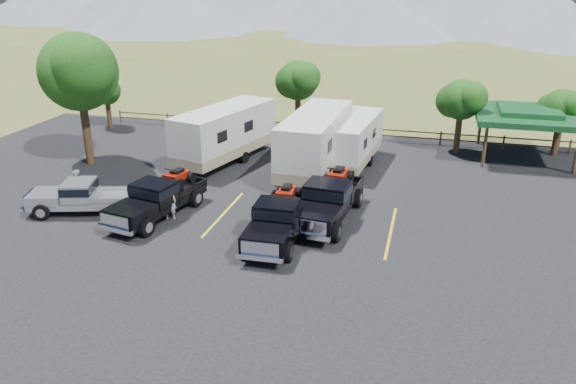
% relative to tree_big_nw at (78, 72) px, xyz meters
% --- Properties ---
extents(ground, '(320.00, 320.00, 0.00)m').
position_rel_tree_big_nw_xyz_m(ground, '(12.55, -9.03, -5.60)').
color(ground, '#515925').
rests_on(ground, ground).
extents(asphalt_lot, '(44.00, 34.00, 0.04)m').
position_rel_tree_big_nw_xyz_m(asphalt_lot, '(12.55, -6.03, -5.58)').
color(asphalt_lot, black).
rests_on(asphalt_lot, ground).
extents(stall_lines, '(12.12, 5.50, 0.01)m').
position_rel_tree_big_nw_xyz_m(stall_lines, '(12.55, -5.03, -5.55)').
color(stall_lines, gold).
rests_on(stall_lines, asphalt_lot).
extents(tree_big_nw, '(5.54, 5.18, 7.84)m').
position_rel_tree_big_nw_xyz_m(tree_big_nw, '(0.00, 0.00, 0.00)').
color(tree_big_nw, '#331F13').
rests_on(tree_big_nw, ground).
extents(tree_ne_a, '(3.11, 2.92, 4.76)m').
position_rel_tree_big_nw_xyz_m(tree_ne_a, '(21.52, 7.99, -2.11)').
color(tree_ne_a, '#331F13').
rests_on(tree_ne_a, ground).
extents(tree_ne_b, '(2.77, 2.59, 4.27)m').
position_rel_tree_big_nw_xyz_m(tree_ne_b, '(27.52, 8.99, -2.47)').
color(tree_ne_b, '#331F13').
rests_on(tree_ne_b, ground).
extents(tree_north, '(3.46, 3.24, 5.25)m').
position_rel_tree_big_nw_xyz_m(tree_north, '(10.52, 9.99, -1.76)').
color(tree_north, '#331F13').
rests_on(tree_north, ground).
extents(tree_nw_small, '(2.59, 2.43, 3.85)m').
position_rel_tree_big_nw_xyz_m(tree_nw_small, '(-3.48, 7.99, -2.81)').
color(tree_nw_small, '#331F13').
rests_on(tree_nw_small, ground).
extents(rail_fence, '(36.12, 0.12, 1.00)m').
position_rel_tree_big_nw_xyz_m(rail_fence, '(14.55, 9.47, -4.99)').
color(rail_fence, brown).
rests_on(rail_fence, ground).
extents(pavilion, '(6.20, 6.20, 3.22)m').
position_rel_tree_big_nw_xyz_m(pavilion, '(25.55, 7.97, -2.81)').
color(pavilion, brown).
rests_on(pavilion, ground).
extents(rig_left, '(3.00, 6.18, 1.98)m').
position_rel_tree_big_nw_xyz_m(rig_left, '(7.66, -6.05, -4.60)').
color(rig_left, black).
rests_on(rig_left, asphalt_lot).
extents(rig_center, '(2.22, 5.95, 1.97)m').
position_rel_tree_big_nw_xyz_m(rig_center, '(13.81, -6.87, -4.61)').
color(rig_center, black).
rests_on(rig_center, asphalt_lot).
extents(rig_right, '(2.69, 6.51, 2.12)m').
position_rel_tree_big_nw_xyz_m(rig_right, '(15.54, -4.36, -4.53)').
color(rig_right, black).
rests_on(rig_right, asphalt_lot).
extents(trailer_left, '(4.41, 9.55, 3.33)m').
position_rel_tree_big_nw_xyz_m(trailer_left, '(7.81, 2.53, -3.82)').
color(trailer_left, white).
rests_on(trailer_left, asphalt_lot).
extents(trailer_center, '(2.94, 10.10, 3.51)m').
position_rel_tree_big_nw_xyz_m(trailer_center, '(13.57, 1.84, -3.72)').
color(trailer_center, white).
rests_on(trailer_center, asphalt_lot).
extents(trailer_right, '(2.79, 8.33, 2.88)m').
position_rel_tree_big_nw_xyz_m(trailer_right, '(15.48, 3.79, -4.05)').
color(trailer_right, white).
rests_on(trailer_right, asphalt_lot).
extents(pickup_silver, '(5.62, 3.18, 1.61)m').
position_rel_tree_big_nw_xyz_m(pickup_silver, '(3.98, -6.60, -4.72)').
color(pickup_silver, '#A0A3A9').
rests_on(pickup_silver, asphalt_lot).
extents(person_a, '(0.75, 0.61, 1.76)m').
position_rel_tree_big_nw_xyz_m(person_a, '(8.34, -6.27, -4.68)').
color(person_a, '#BABABA').
rests_on(person_a, asphalt_lot).
extents(person_b, '(1.04, 0.89, 1.86)m').
position_rel_tree_big_nw_xyz_m(person_b, '(3.29, -5.85, -4.63)').
color(person_b, gray).
rests_on(person_b, asphalt_lot).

